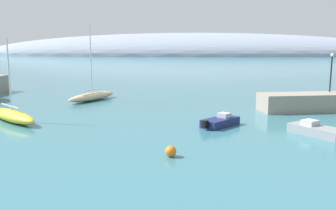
{
  "coord_description": "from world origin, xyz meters",
  "views": [
    {
      "loc": [
        4.73,
        -6.12,
        6.96
      ],
      "look_at": [
        1.89,
        27.87,
        1.27
      ],
      "focal_mm": 38.32,
      "sensor_mm": 36.0,
      "label": 1
    }
  ],
  "objects_px": {
    "mooring_buoy_orange": "(171,151)",
    "harbor_lamp_post": "(331,68)",
    "motorboat_grey_alongside_breakwater": "(317,130)",
    "sailboat_sand_near_shore": "(92,96)",
    "sailboat_yellow_outer_mooring": "(12,116)",
    "motorboat_navy_foreground": "(220,122)"
  },
  "relations": [
    {
      "from": "mooring_buoy_orange",
      "to": "harbor_lamp_post",
      "type": "bearing_deg",
      "value": 49.45
    },
    {
      "from": "harbor_lamp_post",
      "to": "motorboat_grey_alongside_breakwater",
      "type": "bearing_deg",
      "value": -112.7
    },
    {
      "from": "sailboat_sand_near_shore",
      "to": "sailboat_yellow_outer_mooring",
      "type": "xyz_separation_m",
      "value": [
        -3.59,
        -13.19,
        0.01
      ]
    },
    {
      "from": "motorboat_navy_foreground",
      "to": "sailboat_sand_near_shore",
      "type": "bearing_deg",
      "value": 88.47
    },
    {
      "from": "mooring_buoy_orange",
      "to": "harbor_lamp_post",
      "type": "height_order",
      "value": "harbor_lamp_post"
    },
    {
      "from": "sailboat_yellow_outer_mooring",
      "to": "harbor_lamp_post",
      "type": "relative_size",
      "value": 1.79
    },
    {
      "from": "motorboat_navy_foreground",
      "to": "motorboat_grey_alongside_breakwater",
      "type": "distance_m",
      "value": 7.79
    },
    {
      "from": "sailboat_yellow_outer_mooring",
      "to": "motorboat_navy_foreground",
      "type": "xyz_separation_m",
      "value": [
        19.0,
        -0.25,
        -0.18
      ]
    },
    {
      "from": "motorboat_grey_alongside_breakwater",
      "to": "harbor_lamp_post",
      "type": "bearing_deg",
      "value": -60.93
    },
    {
      "from": "sailboat_yellow_outer_mooring",
      "to": "motorboat_navy_foreground",
      "type": "distance_m",
      "value": 19.0
    },
    {
      "from": "sailboat_sand_near_shore",
      "to": "motorboat_grey_alongside_breakwater",
      "type": "height_order",
      "value": "sailboat_sand_near_shore"
    },
    {
      "from": "sailboat_yellow_outer_mooring",
      "to": "motorboat_grey_alongside_breakwater",
      "type": "distance_m",
      "value": 26.51
    },
    {
      "from": "sailboat_sand_near_shore",
      "to": "sailboat_yellow_outer_mooring",
      "type": "height_order",
      "value": "sailboat_sand_near_shore"
    },
    {
      "from": "harbor_lamp_post",
      "to": "sailboat_yellow_outer_mooring",
      "type": "bearing_deg",
      "value": -163.01
    },
    {
      "from": "motorboat_navy_foreground",
      "to": "harbor_lamp_post",
      "type": "bearing_deg",
      "value": -12.22
    },
    {
      "from": "motorboat_navy_foreground",
      "to": "harbor_lamp_post",
      "type": "relative_size",
      "value": 0.92
    },
    {
      "from": "sailboat_sand_near_shore",
      "to": "motorboat_grey_alongside_breakwater",
      "type": "relative_size",
      "value": 2.14
    },
    {
      "from": "sailboat_sand_near_shore",
      "to": "harbor_lamp_post",
      "type": "height_order",
      "value": "sailboat_sand_near_shore"
    },
    {
      "from": "motorboat_grey_alongside_breakwater",
      "to": "harbor_lamp_post",
      "type": "relative_size",
      "value": 1.07
    },
    {
      "from": "sailboat_yellow_outer_mooring",
      "to": "harbor_lamp_post",
      "type": "height_order",
      "value": "sailboat_yellow_outer_mooring"
    },
    {
      "from": "sailboat_yellow_outer_mooring",
      "to": "harbor_lamp_post",
      "type": "bearing_deg",
      "value": 55.42
    },
    {
      "from": "sailboat_yellow_outer_mooring",
      "to": "motorboat_grey_alongside_breakwater",
      "type": "height_order",
      "value": "sailboat_yellow_outer_mooring"
    }
  ]
}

